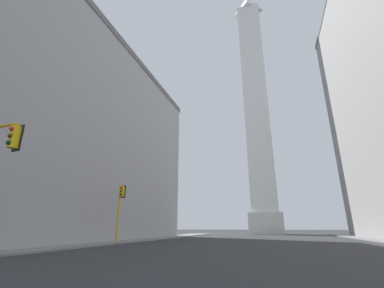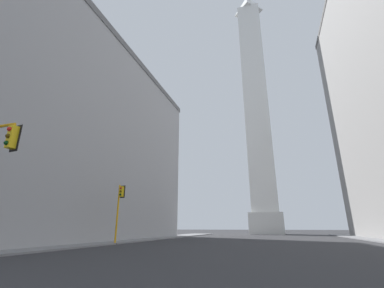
% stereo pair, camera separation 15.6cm
% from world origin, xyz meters
% --- Properties ---
extents(sidewalk_left, '(5.00, 82.01, 0.15)m').
position_xyz_m(sidewalk_left, '(-15.82, 24.60, 0.07)').
color(sidewalk_left, slate).
rests_on(sidewalk_left, ground_plane).
extents(building_left, '(26.09, 44.16, 27.10)m').
position_xyz_m(building_left, '(-29.00, 25.62, 13.56)').
color(building_left, '#9E9EA0').
rests_on(building_left, ground_plane).
extents(obelisk, '(8.22, 8.22, 76.53)m').
position_xyz_m(obelisk, '(0.00, 68.34, 36.96)').
color(obelisk, silver).
rests_on(obelisk, ground_plane).
extents(traffic_light_mid_left, '(0.79, 0.52, 6.03)m').
position_xyz_m(traffic_light_mid_left, '(-13.37, 22.71, 3.97)').
color(traffic_light_mid_left, orange).
rests_on(traffic_light_mid_left, ground_plane).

